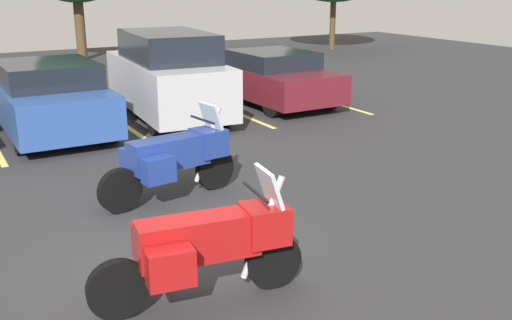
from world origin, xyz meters
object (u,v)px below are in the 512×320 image
Objects in this scene: motorcycle_touring at (206,244)px; car_silver at (168,76)px; motorcycle_second at (174,157)px; car_blue at (49,98)px; car_maroon at (271,77)px.

motorcycle_touring is 8.47m from car_silver.
car_silver is (1.95, 5.13, 0.33)m from motorcycle_second.
motorcycle_second is at bearing -81.33° from car_blue.
car_blue is at bearing 89.49° from motorcycle_touring.
car_blue reaches higher than motorcycle_second.
motorcycle_second is at bearing 73.90° from motorcycle_touring.
motorcycle_touring is 1.00× the size of motorcycle_second.
car_silver reaches higher than motorcycle_second.
motorcycle_touring is at bearing -90.51° from car_blue.
motorcycle_touring is at bearing -109.16° from car_silver.
car_blue is 5.61m from car_maroon.
motorcycle_touring is 2.98m from motorcycle_second.
motorcycle_touring is 7.82m from car_blue.
car_silver is (2.71, 0.17, 0.23)m from car_blue.
car_maroon is at bearing 47.58° from motorcycle_second.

